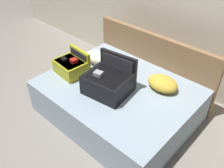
{
  "coord_description": "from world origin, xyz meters",
  "views": [
    {
      "loc": [
        1.67,
        -1.53,
        2.44
      ],
      "look_at": [
        0.0,
        0.29,
        0.59
      ],
      "focal_mm": 39.28,
      "sensor_mm": 36.0,
      "label": 1
    }
  ],
  "objects": [
    {
      "name": "bed",
      "position": [
        0.0,
        0.4,
        0.25
      ],
      "size": [
        1.96,
        1.52,
        0.49
      ],
      "primitive_type": "cube",
      "color": "#99ADBC",
      "rests_on": "ground"
    },
    {
      "name": "hard_case_medium",
      "position": [
        -0.69,
        0.2,
        0.61
      ],
      "size": [
        0.45,
        0.4,
        0.31
      ],
      "rotation": [
        0.0,
        0.0,
        -0.09
      ],
      "color": "gold",
      "rests_on": "bed"
    },
    {
      "name": "headboard",
      "position": [
        0.0,
        1.2,
        0.47
      ],
      "size": [
        2.0,
        0.08,
        0.94
      ],
      "primitive_type": "cube",
      "color": "olive",
      "rests_on": "ground"
    },
    {
      "name": "pillow_near_headboard",
      "position": [
        -0.59,
        0.63,
        0.58
      ],
      "size": [
        0.47,
        0.36,
        0.19
      ],
      "primitive_type": "ellipsoid",
      "rotation": [
        0.0,
        0.0,
        0.19
      ],
      "color": "white",
      "rests_on": "bed"
    },
    {
      "name": "ground_plane",
      "position": [
        0.0,
        0.0,
        0.0
      ],
      "size": [
        12.0,
        12.0,
        0.0
      ],
      "primitive_type": "plane",
      "color": "gray"
    },
    {
      "name": "hard_case_large",
      "position": [
        -0.02,
        0.25,
        0.64
      ],
      "size": [
        0.59,
        0.55,
        0.44
      ],
      "rotation": [
        0.0,
        0.0,
        0.14
      ],
      "color": "black",
      "rests_on": "bed"
    },
    {
      "name": "pillow_center_head",
      "position": [
        0.45,
        0.75,
        0.58
      ],
      "size": [
        0.41,
        0.31,
        0.17
      ],
      "primitive_type": "ellipsoid",
      "rotation": [
        0.0,
        0.0,
        -0.03
      ],
      "color": "gold",
      "rests_on": "bed"
    },
    {
      "name": "back_wall",
      "position": [
        0.0,
        1.65,
        1.3
      ],
      "size": [
        8.0,
        0.1,
        2.6
      ],
      "primitive_type": "cube",
      "color": "beige",
      "rests_on": "ground"
    }
  ]
}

